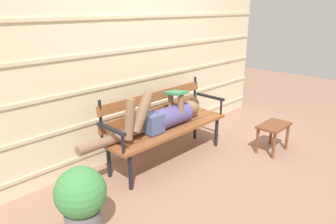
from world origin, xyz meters
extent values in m
plane|color=#936B56|center=(0.00, 0.00, 0.00)|extent=(12.00, 12.00, 0.00)
cube|color=beige|center=(0.00, 0.65, 1.28)|extent=(4.89, 0.06, 2.55)
cube|color=beige|center=(0.00, 0.61, 0.18)|extent=(4.89, 0.02, 0.04)
cube|color=beige|center=(0.00, 0.61, 0.55)|extent=(4.89, 0.02, 0.04)
cube|color=beige|center=(0.00, 0.61, 0.91)|extent=(4.89, 0.02, 0.04)
cube|color=beige|center=(0.00, 0.61, 1.28)|extent=(4.89, 0.02, 0.04)
cube|color=beige|center=(0.00, 0.61, 1.64)|extent=(4.89, 0.02, 0.04)
cube|color=brown|center=(0.00, -0.02, 0.41)|extent=(1.64, 0.14, 0.04)
cube|color=brown|center=(0.00, 0.14, 0.41)|extent=(1.64, 0.14, 0.04)
cube|color=brown|center=(0.00, 0.29, 0.41)|extent=(1.64, 0.14, 0.04)
cube|color=brown|center=(0.00, 0.37, 0.55)|extent=(1.58, 0.05, 0.11)
cube|color=brown|center=(0.00, 0.37, 0.74)|extent=(1.58, 0.05, 0.11)
cylinder|color=black|center=(-0.76, 0.37, 0.64)|extent=(0.03, 0.03, 0.44)
cylinder|color=black|center=(0.76, 0.37, 0.64)|extent=(0.03, 0.03, 0.44)
cylinder|color=black|center=(-0.72, -0.04, 0.19)|extent=(0.04, 0.04, 0.39)
cylinder|color=black|center=(0.72, -0.04, 0.19)|extent=(0.04, 0.04, 0.39)
cylinder|color=black|center=(-0.72, 0.32, 0.19)|extent=(0.04, 0.04, 0.39)
cylinder|color=black|center=(0.72, 0.32, 0.19)|extent=(0.04, 0.04, 0.39)
cube|color=black|center=(-0.80, 0.14, 0.63)|extent=(0.04, 0.44, 0.03)
cylinder|color=black|center=(-0.80, -0.04, 0.53)|extent=(0.03, 0.03, 0.20)
cube|color=black|center=(0.80, 0.14, 0.63)|extent=(0.04, 0.44, 0.03)
cylinder|color=black|center=(0.80, -0.04, 0.53)|extent=(0.03, 0.03, 0.20)
cylinder|color=#514784|center=(0.05, 0.14, 0.54)|extent=(0.50, 0.23, 0.23)
cube|color=#475684|center=(-0.26, 0.14, 0.54)|extent=(0.20, 0.22, 0.21)
sphere|color=brown|center=(0.42, 0.14, 0.57)|extent=(0.19, 0.19, 0.19)
sphere|color=#382314|center=(0.44, 0.14, 0.61)|extent=(0.16, 0.16, 0.16)
cylinder|color=brown|center=(-0.44, 0.08, 0.73)|extent=(0.30, 0.11, 0.43)
cylinder|color=brown|center=(-0.61, 0.08, 0.69)|extent=(0.15, 0.09, 0.42)
cylinder|color=brown|center=(-0.74, 0.20, 0.48)|extent=(0.80, 0.10, 0.10)
cylinder|color=brown|center=(0.13, 0.06, 0.67)|extent=(0.06, 0.06, 0.25)
cylinder|color=brown|center=(0.13, 0.22, 0.67)|extent=(0.06, 0.06, 0.25)
cube|color=#337A4C|center=(0.13, 0.14, 0.81)|extent=(0.20, 0.27, 0.06)
cube|color=brown|center=(1.09, -0.64, 0.35)|extent=(0.46, 0.27, 0.03)
cylinder|color=brown|center=(0.91, -0.75, 0.17)|extent=(0.04, 0.04, 0.33)
cylinder|color=brown|center=(1.27, -0.75, 0.17)|extent=(0.04, 0.04, 0.33)
cylinder|color=brown|center=(0.91, -0.53, 0.17)|extent=(0.04, 0.04, 0.33)
cylinder|color=brown|center=(1.27, -0.53, 0.17)|extent=(0.04, 0.04, 0.33)
cylinder|color=slate|center=(-1.40, -0.27, 0.11)|extent=(0.29, 0.29, 0.22)
sphere|color=#3D8442|center=(-1.40, -0.27, 0.38)|extent=(0.41, 0.41, 0.41)
camera|label=1|loc=(-2.42, -2.22, 1.75)|focal=33.36mm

